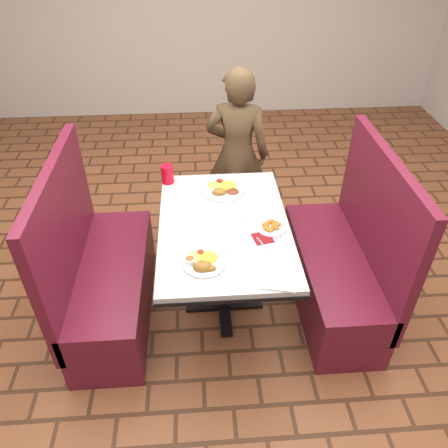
{
  "coord_description": "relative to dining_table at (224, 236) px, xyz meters",
  "views": [
    {
      "loc": [
        -0.15,
        -2.13,
        2.38
      ],
      "look_at": [
        0.0,
        0.0,
        0.75
      ],
      "focal_mm": 35.0,
      "sensor_mm": 36.0,
      "label": 1
    }
  ],
  "objects": [
    {
      "name": "room",
      "position": [
        0.0,
        0.0,
        1.26
      ],
      "size": [
        7.0,
        7.04,
        2.82
      ],
      "color": "brown",
      "rests_on": "ground"
    },
    {
      "name": "dining_table",
      "position": [
        0.0,
        0.0,
        0.0
      ],
      "size": [
        0.81,
        1.21,
        0.75
      ],
      "color": "#B3B6B8",
      "rests_on": "ground"
    },
    {
      "name": "booth_bench_left",
      "position": [
        -0.8,
        0.0,
        -0.32
      ],
      "size": [
        0.47,
        1.2,
        1.17
      ],
      "color": "maroon",
      "rests_on": "ground"
    },
    {
      "name": "booth_bench_right",
      "position": [
        0.8,
        0.0,
        -0.32
      ],
      "size": [
        0.47,
        1.2,
        1.17
      ],
      "color": "maroon",
      "rests_on": "ground"
    },
    {
      "name": "diner_person",
      "position": [
        0.18,
        0.98,
        0.05
      ],
      "size": [
        0.57,
        0.44,
        1.4
      ],
      "primitive_type": "imported",
      "rotation": [
        0.0,
        0.0,
        2.91
      ],
      "color": "brown",
      "rests_on": "ground"
    },
    {
      "name": "near_dinner_plate",
      "position": [
        -0.14,
        -0.35,
        0.12
      ],
      "size": [
        0.25,
        0.25,
        0.08
      ],
      "rotation": [
        0.0,
        0.0,
        0.36
      ],
      "color": "white",
      "rests_on": "dining_table"
    },
    {
      "name": "far_dinner_plate",
      "position": [
        0.02,
        0.38,
        0.12
      ],
      "size": [
        0.29,
        0.29,
        0.07
      ],
      "rotation": [
        0.0,
        0.0,
        0.37
      ],
      "color": "white",
      "rests_on": "dining_table"
    },
    {
      "name": "plantain_plate",
      "position": [
        0.29,
        -0.06,
        0.11
      ],
      "size": [
        0.19,
        0.19,
        0.03
      ],
      "rotation": [
        0.0,
        0.0,
        0.09
      ],
      "color": "white",
      "rests_on": "dining_table"
    },
    {
      "name": "maroon_napkin",
      "position": [
        0.22,
        -0.16,
        0.1
      ],
      "size": [
        0.13,
        0.13,
        0.0
      ],
      "primitive_type": "cube",
      "rotation": [
        0.0,
        0.0,
        0.21
      ],
      "color": "maroon",
      "rests_on": "dining_table"
    },
    {
      "name": "spoon_utensil",
      "position": [
        0.2,
        -0.2,
        0.1
      ],
      "size": [
        0.05,
        0.11,
        0.0
      ],
      "primitive_type": "cube",
      "rotation": [
        0.0,
        0.0,
        0.35
      ],
      "color": "silver",
      "rests_on": "dining_table"
    },
    {
      "name": "red_tumbler",
      "position": [
        -0.36,
        0.52,
        0.16
      ],
      "size": [
        0.09,
        0.09,
        0.13
      ],
      "primitive_type": "cylinder",
      "color": "red",
      "rests_on": "dining_table"
    },
    {
      "name": "paper_napkin",
      "position": [
        0.25,
        -0.52,
        0.1
      ],
      "size": [
        0.23,
        0.19,
        0.01
      ],
      "primitive_type": "cube",
      "rotation": [
        0.0,
        0.0,
        -0.23
      ],
      "color": "white",
      "rests_on": "dining_table"
    },
    {
      "name": "knife_utensil",
      "position": [
        -0.05,
        -0.33,
        0.11
      ],
      "size": [
        0.06,
        0.18,
        0.0
      ],
      "primitive_type": "cube",
      "rotation": [
        0.0,
        0.0,
        -0.29
      ],
      "color": "silver",
      "rests_on": "dining_table"
    },
    {
      "name": "fork_utensil",
      "position": [
        -0.05,
        -0.39,
        0.11
      ],
      "size": [
        0.02,
        0.14,
        0.0
      ],
      "primitive_type": "cube",
      "rotation": [
        0.0,
        0.0,
        0.07
      ],
      "color": "silver",
      "rests_on": "dining_table"
    },
    {
      "name": "lettuce_shreds",
      "position": [
        0.04,
        0.06,
        0.1
      ],
      "size": [
        0.28,
        0.32,
        0.0
      ],
      "primitive_type": null,
      "color": "#8DB649",
      "rests_on": "dining_table"
    }
  ]
}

